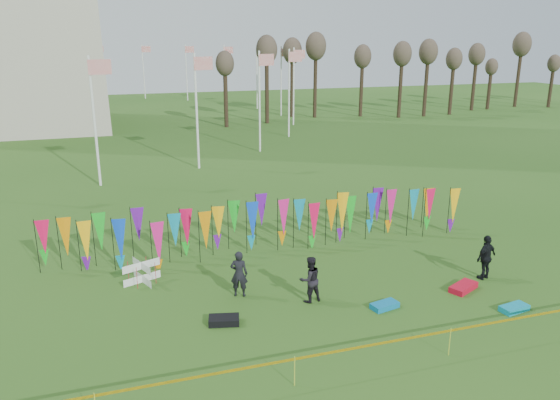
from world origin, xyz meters
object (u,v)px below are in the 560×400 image
object	(u,v)px
person_right	(486,257)
kite_bag_turquoise	(385,305)
kite_bag_black	(224,320)
kite_bag_teal	(514,308)
box_kite	(142,272)
person_mid	(310,279)
person_left	(239,274)
kite_bag_red	(463,287)

from	to	relation	value
person_right	kite_bag_turquoise	distance (m)	5.01
person_right	kite_bag_turquoise	world-z (taller)	person_right
kite_bag_turquoise	kite_bag_black	bearing A→B (deg)	173.25
person_right	kite_bag_turquoise	bearing A→B (deg)	-5.73
kite_bag_black	kite_bag_teal	bearing A→B (deg)	-12.74
box_kite	person_mid	world-z (taller)	person_mid
person_left	kite_bag_teal	world-z (taller)	person_left
person_left	box_kite	bearing A→B (deg)	-11.99
kite_bag_red	kite_bag_black	xyz separation A→B (m)	(-9.00, 0.29, 0.00)
box_kite	kite_bag_red	xyz separation A→B (m)	(11.32, -4.29, -0.32)
person_right	person_mid	bearing A→B (deg)	-19.63
person_right	kite_bag_black	distance (m)	10.41
person_left	person_right	size ratio (longest dim) A/B	0.97
kite_bag_red	kite_bag_black	size ratio (longest dim) A/B	1.22
kite_bag_red	box_kite	bearing A→B (deg)	159.25
box_kite	person_right	xyz separation A→B (m)	(12.70, -3.67, 0.46)
person_mid	kite_bag_red	size ratio (longest dim) A/B	1.39
kite_bag_black	person_mid	bearing A→B (deg)	11.00
person_right	box_kite	bearing A→B (deg)	-33.36
person_right	kite_bag_red	bearing A→B (deg)	6.88
box_kite	kite_bag_turquoise	bearing A→B (deg)	-30.67
person_mid	kite_bag_red	distance (m)	5.88
box_kite	person_mid	bearing A→B (deg)	-31.25
box_kite	person_mid	size ratio (longest dim) A/B	0.51
person_mid	person_right	xyz separation A→B (m)	(7.14, -0.30, 0.05)
person_left	kite_bag_black	world-z (taller)	person_left
person_left	kite_bag_red	xyz separation A→B (m)	(8.04, -2.09, -0.75)
person_left	kite_bag_turquoise	distance (m)	5.25
kite_bag_red	kite_bag_black	distance (m)	9.00
person_left	kite_bag_teal	distance (m)	9.62
box_kite	kite_bag_teal	size ratio (longest dim) A/B	0.85
kite_bag_black	kite_bag_teal	xyz separation A→B (m)	(9.68, -2.19, -0.02)
kite_bag_red	kite_bag_turquoise	bearing A→B (deg)	-173.93
person_left	person_mid	bearing A→B (deg)	174.62
person_left	kite_bag_turquoise	size ratio (longest dim) A/B	1.78
person_left	person_right	world-z (taller)	person_right
person_left	kite_bag_black	distance (m)	2.18
person_right	kite_bag_red	size ratio (longest dim) A/B	1.47
person_mid	kite_bag_teal	xyz separation A→B (m)	(6.44, -2.82, -0.75)
kite_bag_turquoise	kite_bag_teal	size ratio (longest dim) A/B	0.96
box_kite	person_mid	distance (m)	6.51
kite_bag_turquoise	kite_bag_black	world-z (taller)	kite_bag_black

